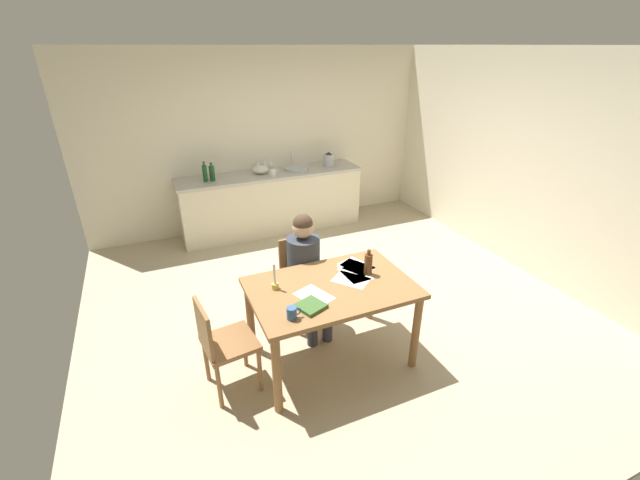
% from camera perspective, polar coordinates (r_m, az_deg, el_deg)
% --- Properties ---
extents(ground_plane, '(5.20, 5.20, 0.04)m').
position_cam_1_polar(ground_plane, '(4.58, 2.09, -9.20)').
color(ground_plane, tan).
extents(wall_back, '(5.20, 0.12, 2.60)m').
position_cam_1_polar(wall_back, '(6.33, -8.17, 13.65)').
color(wall_back, silver).
rests_on(wall_back, ground).
extents(wall_right, '(0.12, 5.20, 2.60)m').
position_cam_1_polar(wall_right, '(5.58, 27.58, 9.37)').
color(wall_right, silver).
rests_on(wall_right, ground).
extents(kitchen_counter, '(2.73, 0.64, 0.90)m').
position_cam_1_polar(kitchen_counter, '(6.23, -6.76, 5.40)').
color(kitchen_counter, beige).
rests_on(kitchen_counter, ground).
extents(dining_table, '(1.38, 0.90, 0.77)m').
position_cam_1_polar(dining_table, '(3.50, 1.59, -7.93)').
color(dining_table, olive).
rests_on(dining_table, ground).
extents(chair_at_table, '(0.41, 0.41, 0.87)m').
position_cam_1_polar(chair_at_table, '(4.13, -2.71, -5.11)').
color(chair_at_table, olive).
rests_on(chair_at_table, ground).
extents(person_seated, '(0.33, 0.60, 1.19)m').
position_cam_1_polar(person_seated, '(3.91, -1.95, -3.72)').
color(person_seated, '#333842').
rests_on(person_seated, ground).
extents(chair_side_empty, '(0.45, 0.45, 0.86)m').
position_cam_1_polar(chair_side_empty, '(3.40, -13.59, -13.81)').
color(chair_side_empty, olive).
rests_on(chair_side_empty, ground).
extents(coffee_mug, '(0.11, 0.08, 0.10)m').
position_cam_1_polar(coffee_mug, '(3.05, -3.94, -10.19)').
color(coffee_mug, '#33598C').
rests_on(coffee_mug, dining_table).
extents(candlestick, '(0.06, 0.06, 0.24)m').
position_cam_1_polar(candlestick, '(3.39, -6.34, -5.89)').
color(candlestick, gold).
rests_on(candlestick, dining_table).
extents(book_magazine, '(0.25, 0.25, 0.03)m').
position_cam_1_polar(book_magazine, '(3.18, -1.31, -9.24)').
color(book_magazine, '#395E2A').
rests_on(book_magazine, dining_table).
extents(paper_letter, '(0.30, 0.35, 0.00)m').
position_cam_1_polar(paper_letter, '(3.31, -0.84, -7.87)').
color(paper_letter, white).
rests_on(paper_letter, dining_table).
extents(paper_bill, '(0.35, 0.36, 0.00)m').
position_cam_1_polar(paper_bill, '(3.54, 4.39, -5.57)').
color(paper_bill, white).
rests_on(paper_bill, dining_table).
extents(paper_envelope, '(0.22, 0.31, 0.00)m').
position_cam_1_polar(paper_envelope, '(3.63, 4.99, -4.75)').
color(paper_envelope, white).
rests_on(paper_envelope, dining_table).
extents(paper_receipt, '(0.33, 0.36, 0.00)m').
position_cam_1_polar(paper_receipt, '(3.73, 5.14, -3.81)').
color(paper_receipt, white).
rests_on(paper_receipt, dining_table).
extents(paper_notice, '(0.30, 0.35, 0.00)m').
position_cam_1_polar(paper_notice, '(3.75, 5.14, -3.63)').
color(paper_notice, white).
rests_on(paper_notice, dining_table).
extents(wine_bottle_on_table, '(0.07, 0.07, 0.24)m').
position_cam_1_polar(wine_bottle_on_table, '(3.59, 6.80, -3.36)').
color(wine_bottle_on_table, '#593319').
rests_on(wine_bottle_on_table, dining_table).
extents(sink_unit, '(0.36, 0.36, 0.24)m').
position_cam_1_polar(sink_unit, '(6.21, -3.39, 10.04)').
color(sink_unit, '#B2B7BC').
rests_on(sink_unit, kitchen_counter).
extents(bottle_oil, '(0.06, 0.06, 0.28)m').
position_cam_1_polar(bottle_oil, '(5.83, -15.86, 9.02)').
color(bottle_oil, '#194C23').
rests_on(bottle_oil, kitchen_counter).
extents(bottle_vinegar, '(0.07, 0.07, 0.25)m').
position_cam_1_polar(bottle_vinegar, '(5.85, -14.93, 9.07)').
color(bottle_vinegar, '#194C23').
rests_on(bottle_vinegar, kitchen_counter).
extents(mixing_bowl, '(0.23, 0.23, 0.10)m').
position_cam_1_polar(mixing_bowl, '(6.08, -8.33, 9.74)').
color(mixing_bowl, white).
rests_on(mixing_bowl, kitchen_counter).
extents(stovetop_kettle, '(0.18, 0.18, 0.22)m').
position_cam_1_polar(stovetop_kettle, '(6.39, 1.21, 11.22)').
color(stovetop_kettle, '#B7BABF').
rests_on(stovetop_kettle, kitchen_counter).
extents(wine_glass_near_sink, '(0.07, 0.07, 0.15)m').
position_cam_1_polar(wine_glass_near_sink, '(6.22, -6.96, 10.73)').
color(wine_glass_near_sink, silver).
rests_on(wine_glass_near_sink, kitchen_counter).
extents(wine_glass_by_kettle, '(0.07, 0.07, 0.15)m').
position_cam_1_polar(wine_glass_by_kettle, '(6.19, -7.78, 10.62)').
color(wine_glass_by_kettle, silver).
rests_on(wine_glass_by_kettle, kitchen_counter).
extents(wine_glass_back_left, '(0.07, 0.07, 0.15)m').
position_cam_1_polar(wine_glass_back_left, '(6.17, -8.71, 10.49)').
color(wine_glass_back_left, silver).
rests_on(wine_glass_back_left, kitchen_counter).
extents(teacup_on_counter, '(0.13, 0.09, 0.09)m').
position_cam_1_polar(teacup_on_counter, '(5.94, -6.64, 9.40)').
color(teacup_on_counter, white).
rests_on(teacup_on_counter, kitchen_counter).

